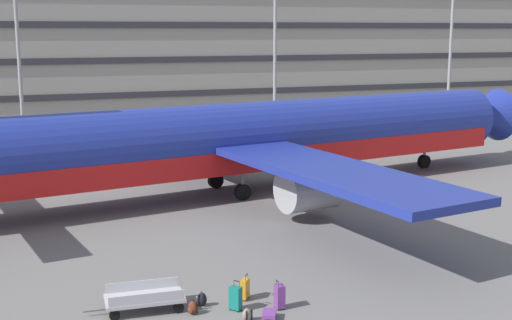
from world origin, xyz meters
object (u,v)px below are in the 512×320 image
Objects in this scene: suitcase_silver at (280,296)px; suitcase_red at (269,316)px; backpack_black at (202,299)px; suitcase_large at (245,289)px; airliner at (244,140)px; backpack_laid_flat at (247,315)px; backpack_upright at (192,308)px; suitcase_purple at (235,298)px; baggage_cart at (144,298)px.

suitcase_red is at bearing -131.83° from suitcase_silver.
backpack_black is (-1.74, 1.83, 0.10)m from suitcase_red.
suitcase_large is 1.71× the size of backpack_black.
airliner is 86.42× the size of backpack_laid_flat.
suitcase_large is at bearing 2.12° from backpack_black.
backpack_black is at bearing 49.24° from backpack_upright.
suitcase_purple is at bearing 125.62° from suitcase_red.
suitcase_red is (0.18, -1.89, -0.25)m from suitcase_large.
suitcase_silver is 1.47m from backpack_laid_flat.
suitcase_silver is 0.98× the size of suitcase_purple.
backpack_laid_flat is at bearing -33.93° from baggage_cart.
suitcase_purple reaches higher than suitcase_red.
suitcase_silver is 1.95× the size of backpack_upright.
baggage_cart is (-2.94, 1.98, 0.22)m from backpack_laid_flat.
baggage_cart is at bearing 170.49° from backpack_black.
suitcase_silver is at bearing 22.42° from backpack_laid_flat.
airliner is at bearing 73.51° from suitcase_red.
suitcase_silver reaches higher than backpack_black.
baggage_cart is at bearing 159.72° from suitcase_purple.
suitcase_purple is at bearing -20.28° from baggage_cart.
backpack_black is 0.75m from backpack_upright.
suitcase_purple is 1.29× the size of suitcase_red.
backpack_upright reaches higher than suitcase_red.
suitcase_purple is at bearing -37.71° from backpack_black.
airliner is at bearing 59.83° from baggage_cart.
airliner is 17.18m from suitcase_silver.
backpack_black is 0.16× the size of baggage_cart.
suitcase_purple reaches higher than backpack_laid_flat.
baggage_cart reaches higher than backpack_laid_flat.
suitcase_red is (-0.65, -0.73, -0.31)m from suitcase_silver.
suitcase_purple reaches higher than suitcase_large.
suitcase_purple reaches higher than backpack_upright.
backpack_upright is at bearing -162.98° from suitcase_large.
baggage_cart is at bearing 175.69° from suitcase_large.
airliner is at bearing 71.22° from backpack_laid_flat.
backpack_upright is (-1.53, 1.09, 0.01)m from backpack_laid_flat.
baggage_cart is at bearing 149.41° from suitcase_red.
backpack_upright is at bearing 169.47° from suitcase_silver.
suitcase_purple reaches higher than backpack_black.
suitcase_large is 1.57m from backpack_black.
baggage_cart is (-2.85, 1.05, -0.01)m from suitcase_purple.
baggage_cart is (-4.29, 1.42, -0.02)m from suitcase_silver.
airliner is 18.10m from suitcase_red.
suitcase_large is 1.87× the size of backpack_laid_flat.
backpack_laid_flat is (-1.35, -0.56, -0.23)m from suitcase_silver.
suitcase_large is 1.15× the size of suitcase_red.
backpack_black is (-1.04, 1.66, 0.02)m from backpack_laid_flat.
suitcase_purple is 1.91× the size of backpack_black.
suitcase_purple is 1.22m from backpack_black.
suitcase_silver is 1.43m from suitcase_large.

